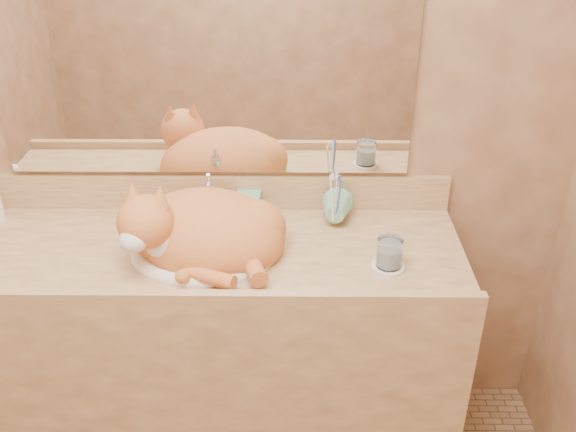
{
  "coord_description": "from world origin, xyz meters",
  "views": [
    {
      "loc": [
        0.28,
        -0.93,
        1.92
      ],
      "look_at": [
        0.26,
        0.7,
        0.98
      ],
      "focal_mm": 40.0,
      "sensor_mm": 36.0,
      "label": 1
    }
  ],
  "objects_px": {
    "cat": "(200,228)",
    "soap_dispenser": "(245,204)",
    "sink_basin": "(203,234)",
    "vanity_counter": "(211,354)",
    "toothbrush_cup": "(335,216)",
    "water_glass": "(389,253)"
  },
  "relations": [
    {
      "from": "soap_dispenser",
      "to": "toothbrush_cup",
      "type": "xyz_separation_m",
      "value": [
        0.29,
        -0.01,
        -0.04
      ]
    },
    {
      "from": "cat",
      "to": "toothbrush_cup",
      "type": "bearing_deg",
      "value": 31.98
    },
    {
      "from": "toothbrush_cup",
      "to": "water_glass",
      "type": "height_order",
      "value": "same"
    },
    {
      "from": "water_glass",
      "to": "cat",
      "type": "bearing_deg",
      "value": 171.9
    },
    {
      "from": "water_glass",
      "to": "toothbrush_cup",
      "type": "bearing_deg",
      "value": 123.92
    },
    {
      "from": "vanity_counter",
      "to": "cat",
      "type": "bearing_deg",
      "value": -97.92
    },
    {
      "from": "sink_basin",
      "to": "cat",
      "type": "height_order",
      "value": "cat"
    },
    {
      "from": "soap_dispenser",
      "to": "toothbrush_cup",
      "type": "bearing_deg",
      "value": 1.72
    },
    {
      "from": "soap_dispenser",
      "to": "toothbrush_cup",
      "type": "distance_m",
      "value": 0.29
    },
    {
      "from": "sink_basin",
      "to": "toothbrush_cup",
      "type": "height_order",
      "value": "sink_basin"
    },
    {
      "from": "vanity_counter",
      "to": "sink_basin",
      "type": "xyz_separation_m",
      "value": [
        0.01,
        -0.02,
        0.49
      ]
    },
    {
      "from": "cat",
      "to": "water_glass",
      "type": "bearing_deg",
      "value": 5.26
    },
    {
      "from": "cat",
      "to": "soap_dispenser",
      "type": "distance_m",
      "value": 0.19
    },
    {
      "from": "vanity_counter",
      "to": "soap_dispenser",
      "type": "relative_size",
      "value": 9.06
    },
    {
      "from": "vanity_counter",
      "to": "water_glass",
      "type": "distance_m",
      "value": 0.74
    },
    {
      "from": "vanity_counter",
      "to": "cat",
      "type": "distance_m",
      "value": 0.51
    },
    {
      "from": "sink_basin",
      "to": "toothbrush_cup",
      "type": "bearing_deg",
      "value": 20.68
    },
    {
      "from": "sink_basin",
      "to": "toothbrush_cup",
      "type": "distance_m",
      "value": 0.43
    },
    {
      "from": "sink_basin",
      "to": "soap_dispenser",
      "type": "relative_size",
      "value": 2.47
    },
    {
      "from": "sink_basin",
      "to": "soap_dispenser",
      "type": "xyz_separation_m",
      "value": [
        0.11,
        0.15,
        0.02
      ]
    },
    {
      "from": "vanity_counter",
      "to": "sink_basin",
      "type": "distance_m",
      "value": 0.49
    },
    {
      "from": "cat",
      "to": "soap_dispenser",
      "type": "relative_size",
      "value": 2.7
    }
  ]
}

